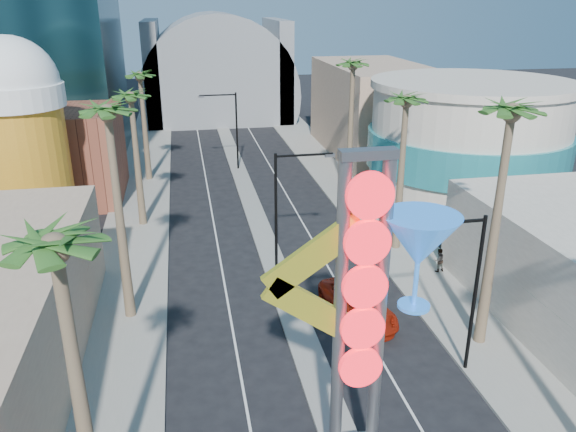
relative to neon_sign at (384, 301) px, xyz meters
name	(u,v)px	position (x,y,z in m)	size (l,w,h in m)	color
sidewalk_west	(140,203)	(-10.32, 32.04, -7.23)	(5.00, 100.00, 0.15)	gray
sidewalk_east	(350,190)	(8.68, 32.04, -7.23)	(5.00, 100.00, 0.15)	gray
median	(245,186)	(-0.82, 35.04, -7.23)	(1.60, 84.00, 0.15)	gray
brick_filler_west	(62,154)	(-16.82, 35.04, -3.31)	(10.00, 10.00, 8.00)	brown
filler_east	(374,110)	(15.18, 45.04, -2.31)	(10.00, 20.00, 10.00)	tan
beer_mug	(19,132)	(-17.82, 27.04, 0.54)	(7.00, 7.00, 14.50)	orange
turquoise_building	(467,145)	(17.18, 27.04, -2.06)	(16.60, 16.60, 10.60)	#BCB09F
canopy	(217,89)	(-0.82, 69.04, -3.00)	(22.00, 16.00, 22.00)	slate
neon_sign	(384,301)	(0.00, 0.00, 0.00)	(6.53, 2.60, 12.55)	gray
streetlight_0	(284,201)	(-0.27, 17.04, -2.43)	(3.79, 0.25, 8.00)	black
streetlight_1	(231,124)	(-1.36, 41.04, -2.43)	(3.79, 0.25, 8.00)	black
streetlight_2	(467,282)	(5.91, 5.04, -2.47)	(3.45, 0.25, 8.00)	black
palm_0	(58,268)	(-9.82, -0.96, 2.62)	(2.40, 2.40, 11.70)	brown
palm_1	(109,127)	(-9.82, 13.04, 3.52)	(2.40, 2.40, 12.70)	brown
palm_2	(131,105)	(-9.82, 27.04, 2.17)	(2.40, 2.40, 11.20)	brown
palm_3	(140,82)	(-9.82, 39.04, 2.17)	(2.40, 2.40, 11.20)	brown
palm_5	(509,129)	(8.18, 7.04, 3.96)	(2.40, 2.40, 13.20)	brown
palm_6	(406,110)	(8.18, 19.04, 2.62)	(2.40, 2.40, 11.70)	brown
palm_7	(353,74)	(8.18, 31.04, 3.52)	(2.40, 2.40, 12.70)	brown
red_pickup	(358,305)	(2.67, 10.53, -6.46)	(2.80, 6.07, 1.69)	#AE210D
pedestrian_b	(439,260)	(9.48, 14.86, -6.36)	(0.77, 0.60, 1.59)	gray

